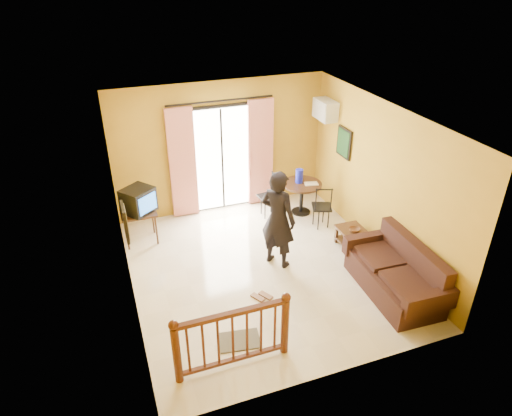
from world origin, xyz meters
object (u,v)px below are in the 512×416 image
object	(u,v)px
coffee_table	(356,239)
standing_person	(278,219)
television	(138,200)
dining_table	(302,190)
sofa	(397,275)

from	to	relation	value
coffee_table	standing_person	size ratio (longest dim) A/B	0.48
television	coffee_table	size ratio (longest dim) A/B	0.82
dining_table	coffee_table	distance (m)	1.77
coffee_table	television	bearing A→B (deg)	154.89
television	sofa	size ratio (longest dim) A/B	0.37
standing_person	sofa	bearing A→B (deg)	-169.55
television	sofa	bearing A→B (deg)	-76.22
coffee_table	standing_person	distance (m)	1.68
television	coffee_table	distance (m)	4.15
coffee_table	sofa	xyz separation A→B (m)	(0.01, -1.26, 0.08)
coffee_table	sofa	bearing A→B (deg)	-89.61
dining_table	coffee_table	world-z (taller)	dining_table
television	standing_person	xyz separation A→B (m)	(2.18, -1.58, 0.02)
sofa	television	bearing A→B (deg)	143.75
dining_table	sofa	bearing A→B (deg)	-83.47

